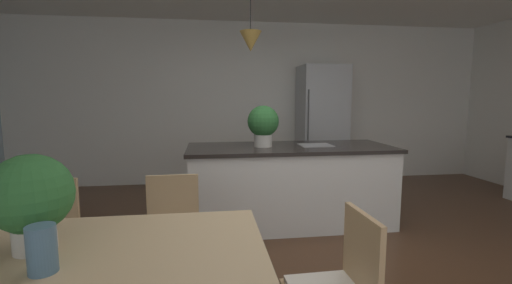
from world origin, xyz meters
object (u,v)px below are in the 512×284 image
Objects in this scene: dining_table at (50,270)px; chair_far_left at (44,240)px; refrigerator at (322,126)px; potted_plant_on_island at (263,123)px; vase_on_dining_table at (42,249)px; chair_far_right at (172,233)px; potted_plant_on_table at (31,197)px; kitchen_island at (290,184)px.

dining_table is 2.21× the size of chair_far_left.
potted_plant_on_island is at bearing -126.09° from refrigerator.
chair_far_right is at bearing 69.10° from vase_on_dining_table.
chair_far_right is at bearing 57.02° from potted_plant_on_table.
dining_table is 2.73m from kitchen_island.
potted_plant_on_island is 1.03× the size of potted_plant_on_table.
potted_plant_on_table is at bearing 120.73° from vase_on_dining_table.
refrigerator is at bearing 56.80° from dining_table.
potted_plant_on_table is (0.34, -0.80, 0.52)m from chair_far_left.
chair_far_left is 2.43m from kitchen_island.
chair_far_right reaches higher than dining_table.
chair_far_right is (0.43, 0.88, -0.21)m from dining_table.
kitchen_island is (1.61, 2.19, -0.22)m from dining_table.
chair_far_left is 1.90× the size of potted_plant_on_island.
chair_far_right is at bearing 63.77° from dining_table.
chair_far_right is 1.72m from potted_plant_on_island.
potted_plant_on_table reaches higher than dining_table.
kitchen_island is 1.17× the size of refrigerator.
potted_plant_on_table reaches higher than chair_far_right.
chair_far_left is 0.38× the size of kitchen_island.
chair_far_right is 0.38× the size of kitchen_island.
vase_on_dining_table reaches higher than chair_far_left.
chair_far_left and chair_far_right have the same top height.
dining_table is 0.84× the size of kitchen_island.
vase_on_dining_table is (0.04, -0.14, 0.16)m from dining_table.
chair_far_right is (0.86, 0.00, 0.00)m from chair_far_left.
refrigerator is at bearing 55.40° from potted_plant_on_table.
refrigerator is 4.79m from vase_on_dining_table.
potted_plant_on_island is (0.87, 1.31, 0.69)m from chair_far_right.
potted_plant_on_table is (-1.70, -2.11, 0.53)m from kitchen_island.
dining_table is 2.59m from potted_plant_on_island.
potted_plant_on_table is at bearing 139.67° from dining_table.
vase_on_dining_table is at bearing -110.90° from chair_far_right.
vase_on_dining_table is (0.13, -0.22, -0.15)m from potted_plant_on_table.
potted_plant_on_table is (-0.52, -0.80, 0.52)m from chair_far_right.
vase_on_dining_table reaches higher than dining_table.
chair_far_right is 3.76m from refrigerator.
vase_on_dining_table reaches higher than kitchen_island.
refrigerator is at bearing 58.17° from vase_on_dining_table.
dining_table is 1.00m from chair_far_left.
refrigerator reaches higher than chair_far_left.
chair_far_right is at bearing -125.02° from refrigerator.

